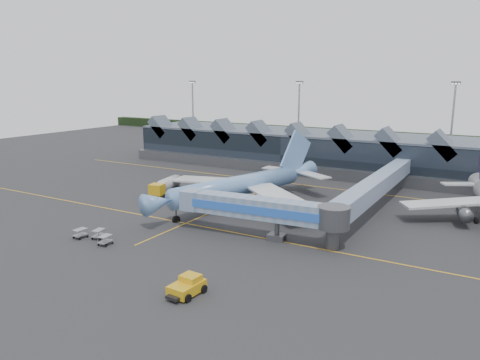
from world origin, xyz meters
The scene contains 10 objects.
ground centered at (0.00, 0.00, 0.00)m, with size 260.00×260.00×0.00m, color #242426.
taxi_stripes centered at (0.00, 10.00, 0.01)m, with size 120.00×60.00×0.01m.
tree_line_far centered at (0.00, 110.00, 2.00)m, with size 260.00×4.00×4.00m, color black.
terminal centered at (-5.07, 47.35, 4.88)m, with size 90.00×22.25×12.52m.
light_masts centered at (21.00, 62.80, 12.49)m, with size 132.40×42.56×22.45m.
main_airliner centered at (2.40, 6.46, 3.91)m, with size 34.61×40.66×13.29m.
jet_bridge centered at (15.29, -7.85, 4.32)m, with size 26.23×5.97×6.16m.
fuel_truck centered at (-14.78, 5.38, 1.95)m, with size 4.36×10.44×3.47m.
pushback_tug centered at (15.66, -28.58, 0.91)m, with size 3.15×4.74×2.03m.
baggage_carts centered at (-6.45, -21.35, 0.77)m, with size 6.79×3.59×1.37m.
Camera 1 is at (44.63, -66.53, 23.08)m, focal length 35.00 mm.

